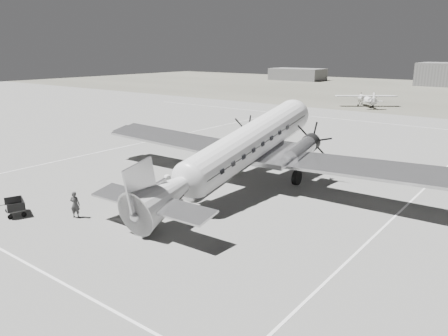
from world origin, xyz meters
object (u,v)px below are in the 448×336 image
at_px(shed_secondary, 297,74).
at_px(ground_crew, 75,205).
at_px(light_plane_left, 366,100).
at_px(baggage_cart_near, 131,199).
at_px(passenger, 168,187).
at_px(ramp_agent, 148,192).
at_px(baggage_cart_far, 15,207).
at_px(dc3_airliner, 240,152).

bearing_deg(shed_secondary, ground_crew, -67.62).
distance_m(light_plane_left, baggage_cart_near, 63.02).
relative_size(light_plane_left, passenger, 6.02).
relative_size(shed_secondary, light_plane_left, 1.59).
distance_m(light_plane_left, passenger, 60.69).
height_order(shed_secondary, ramp_agent, shed_secondary).
xyz_separation_m(baggage_cart_near, baggage_cart_far, (-4.72, -5.58, -0.02)).
bearing_deg(passenger, shed_secondary, 41.33).
height_order(shed_secondary, light_plane_left, shed_secondary).
relative_size(ground_crew, ramp_agent, 0.87).
relative_size(dc3_airliner, baggage_cart_near, 17.26).
distance_m(shed_secondary, passenger, 129.34).
bearing_deg(baggage_cart_near, light_plane_left, 90.03).
distance_m(dc3_airliner, baggage_cart_near, 8.63).
distance_m(shed_secondary, ramp_agent, 130.76).
bearing_deg(ramp_agent, shed_secondary, 54.08).
height_order(ramp_agent, passenger, ramp_agent).
height_order(dc3_airliner, passenger, dc3_airliner).
bearing_deg(passenger, ramp_agent, -170.28).
xyz_separation_m(shed_secondary, light_plane_left, (45.49, -57.67, -0.83)).
relative_size(light_plane_left, ramp_agent, 5.69).
height_order(light_plane_left, baggage_cart_far, light_plane_left).
distance_m(ground_crew, passenger, 6.37).
relative_size(baggage_cart_near, ground_crew, 1.06).
relative_size(dc3_airliner, baggage_cart_far, 17.80).
relative_size(light_plane_left, ground_crew, 6.56).
distance_m(dc3_airliner, passenger, 5.96).
xyz_separation_m(baggage_cart_far, passenger, (5.77, 8.05, 0.44)).
relative_size(dc3_airliner, passenger, 16.84).
bearing_deg(ramp_agent, baggage_cart_near, 164.43).
bearing_deg(shed_secondary, ramp_agent, -66.07).
relative_size(baggage_cart_far, ramp_agent, 0.89).
relative_size(dc3_airliner, ramp_agent, 15.92).
xyz_separation_m(light_plane_left, passenger, (7.76, -60.19, -0.23)).
bearing_deg(dc3_airliner, baggage_cart_near, -119.70).
xyz_separation_m(light_plane_left, ground_crew, (5.49, -66.14, -0.31)).
bearing_deg(dc3_airliner, passenger, -122.06).
bearing_deg(baggage_cart_far, passenger, 75.32).
bearing_deg(dc3_airliner, baggage_cart_far, -125.49).
bearing_deg(baggage_cart_far, ramp_agent, 69.96).
xyz_separation_m(baggage_cart_far, ground_crew, (3.49, 2.09, 0.36)).
height_order(baggage_cart_near, baggage_cart_far, baggage_cart_near).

